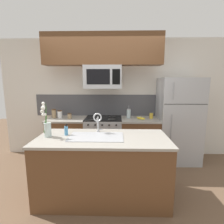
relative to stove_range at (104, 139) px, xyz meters
name	(u,v)px	position (x,y,z in m)	size (l,w,h in m)	color
ground_plane	(100,182)	(0.00, -0.90, -0.46)	(10.00, 10.00, 0.00)	brown
rear_partition	(118,98)	(0.30, 0.38, 0.84)	(5.20, 0.10, 2.60)	silver
splash_band	(104,105)	(0.00, 0.32, 0.69)	(3.10, 0.01, 0.48)	#4C4C51
back_counter_left	(68,139)	(-0.77, 0.00, -0.01)	(0.81, 0.65, 0.91)	brown
back_counter_right	(139,139)	(0.77, 0.00, -0.01)	(0.81, 0.65, 0.91)	brown
stove_range	(104,139)	(0.00, 0.00, 0.00)	(0.76, 0.64, 0.93)	#A8AAAF
microwave	(103,77)	(0.00, -0.02, 1.31)	(0.74, 0.40, 0.45)	#A8AAAF
upper_cabinet_band	(102,50)	(0.00, -0.05, 1.83)	(2.32, 0.34, 0.60)	brown
refrigerator	(178,120)	(1.57, 0.02, 0.42)	(0.83, 0.74, 1.75)	#A8AAAF
storage_jar_tall	(54,114)	(-1.06, 0.04, 0.54)	(0.09, 0.09, 0.19)	#997F5B
storage_jar_medium	(60,114)	(-0.93, 0.03, 0.53)	(0.10, 0.10, 0.17)	silver
storage_jar_short	(70,116)	(-0.71, -0.02, 0.50)	(0.09, 0.09, 0.11)	#997F5B
banana_bunch	(141,118)	(0.78, -0.06, 0.47)	(0.19, 0.12, 0.08)	yellow
french_press	(129,113)	(0.54, 0.06, 0.55)	(0.09, 0.09, 0.27)	silver
coffee_tin	(151,116)	(1.02, 0.05, 0.50)	(0.08, 0.08, 0.11)	gold
island_counter	(103,167)	(0.08, -1.25, -0.01)	(1.84, 0.85, 0.91)	brown
kitchen_sink	(96,142)	(-0.01, -1.25, 0.38)	(0.76, 0.44, 0.16)	#ADAFB5
sink_faucet	(98,120)	(-0.01, -1.03, 0.65)	(0.14, 0.14, 0.31)	#B7BABF
dish_soap_bottle	(66,130)	(-0.45, -1.17, 0.52)	(0.06, 0.05, 0.16)	#4C93C6
flower_vase	(47,126)	(-0.70, -1.26, 0.60)	(0.14, 0.12, 0.50)	silver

